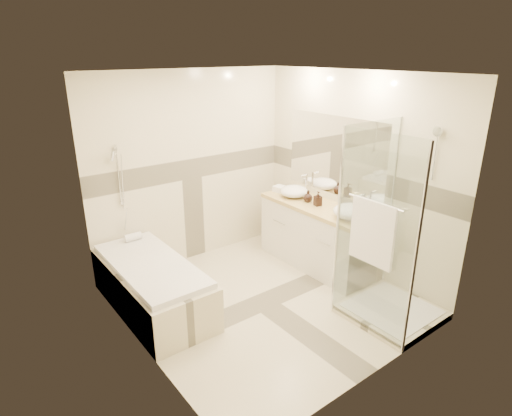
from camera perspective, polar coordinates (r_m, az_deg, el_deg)
room at (r=4.49m, az=1.39°, el=1.54°), size 2.82×3.02×2.52m
bathtub at (r=4.88m, az=-13.67°, el=-9.73°), size 0.75×1.70×0.56m
vanity at (r=5.66m, az=7.97°, el=-3.60°), size 0.58×1.62×0.85m
shower_enclosure at (r=4.70m, az=16.55°, el=-8.47°), size 0.96×0.93×2.04m
vessel_sink_near at (r=5.75m, az=5.08°, el=2.25°), size 0.38×0.38×0.15m
vessel_sink_far at (r=5.11m, az=12.52°, el=-0.44°), size 0.41×0.41×0.16m
faucet_near at (r=5.87m, az=6.67°, el=3.46°), size 0.12×0.03×0.28m
faucet_far at (r=5.25m, az=14.11°, el=0.78°), size 0.11×0.03×0.26m
amenity_bottle_a at (r=5.45m, az=8.25°, el=1.25°), size 0.10×0.10×0.19m
amenity_bottle_b at (r=5.57m, az=6.95°, el=1.58°), size 0.13×0.13×0.15m
folded_towels at (r=5.93m, az=3.54°, el=2.48°), size 0.19×0.27×0.08m
rolled_towel at (r=5.32m, az=-16.09°, el=-3.72°), size 0.20×0.09×0.09m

